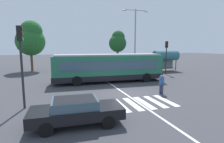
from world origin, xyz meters
TOP-DOWN VIEW (x-y plane):
  - ground_plane at (0.00, 0.00)m, footprint 160.00×160.00m
  - city_transit_bus at (-0.09, 5.13)m, footprint 12.12×3.05m
  - pedestrian_crossing_street at (2.56, -1.07)m, footprint 0.51×0.43m
  - foreground_sedan at (-4.72, -4.78)m, footprint 4.56×1.99m
  - parked_car_white at (-4.36, 15.66)m, footprint 1.94×4.54m
  - parked_car_teal at (-1.83, 15.32)m, footprint 2.04×4.58m
  - parked_car_charcoal at (0.79, 15.88)m, footprint 2.12×4.61m
  - parked_car_champagne at (3.50, 15.68)m, footprint 1.99×4.56m
  - parked_car_blue at (6.42, 15.18)m, footprint 2.01×4.57m
  - traffic_light_near_corner at (-7.58, -1.35)m, footprint 0.33×0.32m
  - traffic_light_far_corner at (9.27, 8.15)m, footprint 0.33×0.32m
  - bus_stop_shelter at (10.93, 10.67)m, footprint 4.07×1.54m
  - twin_arm_street_lamp at (6.08, 11.68)m, footprint 4.24×0.32m
  - background_tree_left at (-9.17, 17.24)m, footprint 4.42×4.42m
  - background_tree_right at (5.72, 18.51)m, footprint 3.29×3.29m
  - crosswalk_painted_stripes at (-0.72, -2.66)m, footprint 5.65×2.84m
  - lane_center_line at (-0.22, 2.00)m, footprint 0.16×24.00m

SIDE VIEW (x-z plane):
  - ground_plane at x=0.00m, z-range 0.00..0.00m
  - lane_center_line at x=-0.22m, z-range 0.00..0.01m
  - crosswalk_painted_stripes at x=-0.72m, z-range 0.00..0.01m
  - foreground_sedan at x=-4.72m, z-range 0.09..1.44m
  - parked_car_white at x=-4.36m, z-range 0.09..1.44m
  - parked_car_teal at x=-1.83m, z-range 0.09..1.44m
  - parked_car_charcoal at x=0.79m, z-range 0.09..1.44m
  - parked_car_champagne at x=3.50m, z-range 0.09..1.44m
  - parked_car_blue at x=6.42m, z-range 0.09..1.44m
  - pedestrian_crossing_street at x=2.56m, z-range 0.11..1.83m
  - city_transit_bus at x=-0.09m, z-range 0.06..3.12m
  - bus_stop_shelter at x=10.93m, z-range 0.79..4.04m
  - traffic_light_far_corner at x=9.27m, z-range 0.80..5.41m
  - traffic_light_near_corner at x=-7.58m, z-range 0.85..5.95m
  - background_tree_right at x=5.72m, z-range 1.37..8.26m
  - background_tree_left at x=-9.17m, z-range 1.19..9.08m
  - twin_arm_street_lamp at x=6.08m, z-range 1.03..10.45m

